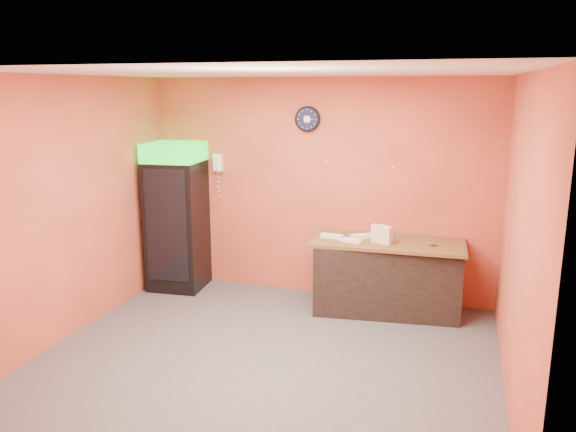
% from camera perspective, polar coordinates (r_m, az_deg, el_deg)
% --- Properties ---
extents(floor, '(4.50, 4.50, 0.00)m').
position_cam_1_polar(floor, '(5.84, -2.16, -14.26)').
color(floor, '#47474C').
rests_on(floor, ground).
extents(back_wall, '(4.50, 0.02, 2.80)m').
position_cam_1_polar(back_wall, '(7.22, 3.06, 2.80)').
color(back_wall, '#E25A3F').
rests_on(back_wall, floor).
extents(left_wall, '(0.02, 4.00, 2.80)m').
position_cam_1_polar(left_wall, '(6.45, -21.47, 0.68)').
color(left_wall, '#E25A3F').
rests_on(left_wall, floor).
extents(right_wall, '(0.02, 4.00, 2.80)m').
position_cam_1_polar(right_wall, '(5.08, 22.41, -2.53)').
color(right_wall, '#E25A3F').
rests_on(right_wall, floor).
extents(ceiling, '(4.50, 4.00, 0.02)m').
position_cam_1_polar(ceiling, '(5.20, -2.43, 14.38)').
color(ceiling, white).
rests_on(ceiling, back_wall).
extents(beverage_cooler, '(0.74, 0.75, 1.97)m').
position_cam_1_polar(beverage_cooler, '(7.63, -11.36, -0.26)').
color(beverage_cooler, black).
rests_on(beverage_cooler, floor).
extents(prep_counter, '(1.77, 0.94, 0.85)m').
position_cam_1_polar(prep_counter, '(6.93, 9.98, -6.15)').
color(prep_counter, black).
rests_on(prep_counter, floor).
extents(wall_clock, '(0.32, 0.06, 0.32)m').
position_cam_1_polar(wall_clock, '(7.13, 2.00, 9.82)').
color(wall_clock, black).
rests_on(wall_clock, back_wall).
extents(wall_phone, '(0.13, 0.11, 0.23)m').
position_cam_1_polar(wall_phone, '(7.58, -7.14, 5.41)').
color(wall_phone, white).
rests_on(wall_phone, back_wall).
extents(butcher_paper, '(1.82, 0.90, 0.04)m').
position_cam_1_polar(butcher_paper, '(6.80, 10.13, -2.62)').
color(butcher_paper, brown).
rests_on(butcher_paper, prep_counter).
extents(sub_roll_stack, '(0.26, 0.18, 0.21)m').
position_cam_1_polar(sub_roll_stack, '(6.64, 9.52, -1.85)').
color(sub_roll_stack, beige).
rests_on(sub_roll_stack, butcher_paper).
extents(wrapped_sandwich_left, '(0.28, 0.13, 0.04)m').
position_cam_1_polar(wrapped_sandwich_left, '(6.83, 4.49, -2.04)').
color(wrapped_sandwich_left, silver).
rests_on(wrapped_sandwich_left, butcher_paper).
extents(wrapped_sandwich_mid, '(0.28, 0.17, 0.04)m').
position_cam_1_polar(wrapped_sandwich_mid, '(6.66, 6.45, -2.50)').
color(wrapped_sandwich_mid, silver).
rests_on(wrapped_sandwich_mid, butcher_paper).
extents(wrapped_sandwich_right, '(0.31, 0.25, 0.04)m').
position_cam_1_polar(wrapped_sandwich_right, '(6.86, 7.63, -2.04)').
color(wrapped_sandwich_right, silver).
rests_on(wrapped_sandwich_right, butcher_paper).
extents(kitchen_tool, '(0.06, 0.06, 0.06)m').
position_cam_1_polar(kitchen_tool, '(6.91, 10.40, -1.93)').
color(kitchen_tool, silver).
rests_on(kitchen_tool, butcher_paper).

